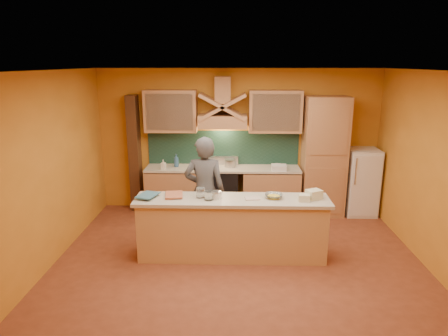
{
  "coord_description": "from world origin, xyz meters",
  "views": [
    {
      "loc": [
        -0.06,
        -5.32,
        2.91
      ],
      "look_at": [
        -0.24,
        0.9,
        1.25
      ],
      "focal_mm": 32.0,
      "sensor_mm": 36.0,
      "label": 1
    }
  ],
  "objects_px": {
    "kitchen_scale": "(217,195)",
    "fridge": "(361,182)",
    "stove": "(223,190)",
    "person": "(205,192)",
    "mixing_bowl": "(274,196)"
  },
  "relations": [
    {
      "from": "kitchen_scale",
      "to": "fridge",
      "type": "bearing_deg",
      "value": 53.78
    },
    {
      "from": "stove",
      "to": "person",
      "type": "height_order",
      "value": "person"
    },
    {
      "from": "kitchen_scale",
      "to": "mixing_bowl",
      "type": "relative_size",
      "value": 0.44
    },
    {
      "from": "person",
      "to": "kitchen_scale",
      "type": "xyz_separation_m",
      "value": [
        0.22,
        -0.47,
        0.09
      ]
    },
    {
      "from": "fridge",
      "to": "mixing_bowl",
      "type": "xyz_separation_m",
      "value": [
        -1.88,
        -1.86,
        0.33
      ]
    },
    {
      "from": "person",
      "to": "kitchen_scale",
      "type": "relative_size",
      "value": 15.86
    },
    {
      "from": "kitchen_scale",
      "to": "mixing_bowl",
      "type": "xyz_separation_m",
      "value": [
        0.85,
        0.04,
        -0.02
      ]
    },
    {
      "from": "fridge",
      "to": "person",
      "type": "relative_size",
      "value": 0.72
    },
    {
      "from": "fridge",
      "to": "kitchen_scale",
      "type": "height_order",
      "value": "fridge"
    },
    {
      "from": "stove",
      "to": "person",
      "type": "relative_size",
      "value": 0.5
    },
    {
      "from": "kitchen_scale",
      "to": "mixing_bowl",
      "type": "distance_m",
      "value": 0.85
    },
    {
      "from": "person",
      "to": "mixing_bowl",
      "type": "xyz_separation_m",
      "value": [
        1.06,
        -0.42,
        0.08
      ]
    },
    {
      "from": "person",
      "to": "mixing_bowl",
      "type": "distance_m",
      "value": 1.15
    },
    {
      "from": "stove",
      "to": "kitchen_scale",
      "type": "xyz_separation_m",
      "value": [
        -0.03,
        -1.91,
        0.54
      ]
    },
    {
      "from": "fridge",
      "to": "mixing_bowl",
      "type": "bearing_deg",
      "value": -135.25
    }
  ]
}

